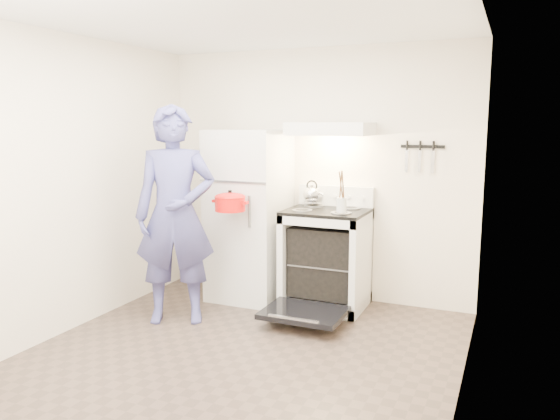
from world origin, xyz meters
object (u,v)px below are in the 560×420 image
Objects in this scene: tea_kettle at (312,193)px; refrigerator at (249,215)px; person at (175,215)px; dutch_oven at (230,204)px; stove_body at (326,260)px.

refrigerator is at bearing -161.85° from tea_kettle.
person reaches higher than dutch_oven.
dutch_oven is (0.36, 0.34, 0.08)m from person.
stove_body is at bearing 1.77° from refrigerator.
tea_kettle reaches higher than stove_body.
tea_kettle is at bearing 22.68° from person.
stove_body is 0.68m from tea_kettle.
stove_body is (0.81, 0.02, -0.39)m from refrigerator.
person is (-0.29, -0.87, 0.11)m from refrigerator.
refrigerator reaches higher than tea_kettle.
tea_kettle is (-0.22, 0.17, 0.62)m from stove_body.
person is at bearing -137.02° from dutch_oven.
stove_body is at bearing 11.55° from person.
person is (-1.10, -0.90, 0.50)m from stove_body.
refrigerator is 6.65× the size of tea_kettle.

